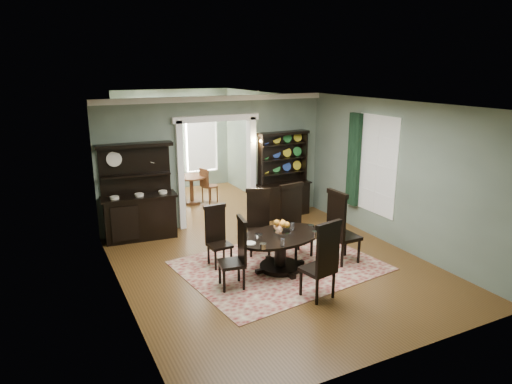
% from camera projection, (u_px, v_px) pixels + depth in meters
% --- Properties ---
extents(room, '(5.51, 6.01, 3.01)m').
position_uv_depth(room, '(278.00, 187.00, 8.10)').
color(room, brown).
rests_on(room, ground).
extents(parlor, '(3.51, 3.50, 3.01)m').
position_uv_depth(parlor, '(183.00, 144.00, 12.85)').
color(parlor, brown).
rests_on(parlor, ground).
extents(doorway_trim, '(2.08, 0.25, 2.57)m').
position_uv_depth(doorway_trim, '(216.00, 156.00, 10.64)').
color(doorway_trim, white).
rests_on(doorway_trim, floor).
extents(right_window, '(0.15, 1.47, 2.12)m').
position_uv_depth(right_window, '(365.00, 163.00, 10.01)').
color(right_window, white).
rests_on(right_window, wall_right).
extents(wall_sconce, '(0.27, 0.21, 0.21)m').
position_uv_depth(wall_sconce, '(256.00, 143.00, 10.84)').
color(wall_sconce, gold).
rests_on(wall_sconce, back_wall_right).
extents(rug, '(3.82, 3.15, 0.01)m').
position_uv_depth(rug, '(280.00, 266.00, 8.61)').
color(rug, maroon).
rests_on(rug, floor).
extents(dining_table, '(1.90, 1.87, 0.68)m').
position_uv_depth(dining_table, '(280.00, 246.00, 8.34)').
color(dining_table, black).
rests_on(dining_table, rug).
extents(centerpiece, '(1.59, 1.02, 0.26)m').
position_uv_depth(centerpiece, '(282.00, 230.00, 8.31)').
color(centerpiece, silver).
rests_on(centerpiece, dining_table).
extents(chair_far_left, '(0.45, 0.43, 1.16)m').
position_uv_depth(chair_far_left, '(217.00, 234.00, 8.55)').
color(chair_far_left, black).
rests_on(chair_far_left, rug).
extents(chair_far_mid, '(0.61, 0.59, 1.30)m').
position_uv_depth(chair_far_mid, '(259.00, 219.00, 9.12)').
color(chair_far_mid, black).
rests_on(chair_far_mid, rug).
extents(chair_far_right, '(0.60, 0.57, 1.43)m').
position_uv_depth(chair_far_right, '(294.00, 218.00, 8.97)').
color(chair_far_right, black).
rests_on(chair_far_right, rug).
extents(chair_end_left, '(0.50, 0.52, 1.22)m').
position_uv_depth(chair_end_left, '(237.00, 251.00, 7.65)').
color(chair_end_left, black).
rests_on(chair_end_left, rug).
extents(chair_end_right, '(0.52, 0.55, 1.44)m').
position_uv_depth(chair_end_right, '(340.00, 226.00, 8.55)').
color(chair_end_right, black).
rests_on(chair_end_right, rug).
extents(chair_near, '(0.58, 0.56, 1.34)m').
position_uv_depth(chair_near, '(323.00, 259.00, 7.19)').
color(chair_near, black).
rests_on(chair_near, rug).
extents(sideboard, '(1.63, 0.70, 2.08)m').
position_uv_depth(sideboard, '(139.00, 206.00, 9.84)').
color(sideboard, black).
rests_on(sideboard, floor).
extents(welsh_dresser, '(1.38, 0.58, 2.11)m').
position_uv_depth(welsh_dresser, '(283.00, 186.00, 11.39)').
color(welsh_dresser, black).
rests_on(welsh_dresser, floor).
extents(parlor_table, '(0.83, 0.83, 0.76)m').
position_uv_depth(parlor_table, '(191.00, 186.00, 12.44)').
color(parlor_table, '#593119').
rests_on(parlor_table, parlor_floor).
extents(parlor_chair_left, '(0.42, 0.41, 0.89)m').
position_uv_depth(parlor_chair_left, '(169.00, 188.00, 12.26)').
color(parlor_chair_left, '#593119').
rests_on(parlor_chair_left, parlor_floor).
extents(parlor_chair_right, '(0.46, 0.45, 0.98)m').
position_uv_depth(parlor_chair_right, '(208.00, 185.00, 12.46)').
color(parlor_chair_right, '#593119').
rests_on(parlor_chair_right, parlor_floor).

